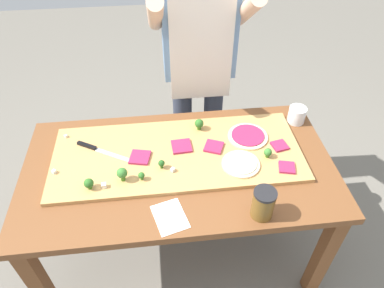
{
  "coord_description": "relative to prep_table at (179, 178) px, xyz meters",
  "views": [
    {
      "loc": [
        -0.07,
        -1.19,
        1.99
      ],
      "look_at": [
        0.08,
        0.11,
        0.78
      ],
      "focal_mm": 32.77,
      "sensor_mm": 36.0,
      "label": 1
    }
  ],
  "objects": [
    {
      "name": "ground_plane",
      "position": [
        0.0,
        0.0,
        -0.65
      ],
      "size": [
        8.0,
        8.0,
        0.0
      ],
      "primitive_type": "plane",
      "color": "#6B665B"
    },
    {
      "name": "prep_table",
      "position": [
        0.0,
        0.0,
        0.0
      ],
      "size": [
        1.52,
        0.82,
        0.75
      ],
      "color": "brown",
      "rests_on": "ground"
    },
    {
      "name": "cutting_board",
      "position": [
        0.0,
        0.06,
        0.11
      ],
      "size": [
        1.24,
        0.51,
        0.02
      ],
      "primitive_type": "cube",
      "color": "tan",
      "rests_on": "prep_table"
    },
    {
      "name": "chefs_knife",
      "position": [
        -0.4,
        0.13,
        0.13
      ],
      "size": [
        0.29,
        0.18,
        0.02
      ],
      "color": "#B7BABF",
      "rests_on": "cutting_board"
    },
    {
      "name": "pizza_whole_white_garlic",
      "position": [
        0.3,
        -0.06,
        0.13
      ],
      "size": [
        0.18,
        0.18,
        0.02
      ],
      "color": "beige",
      "rests_on": "cutting_board"
    },
    {
      "name": "pizza_whole_beet_magenta",
      "position": [
        0.37,
        0.14,
        0.13
      ],
      "size": [
        0.21,
        0.21,
        0.02
      ],
      "color": "beige",
      "rests_on": "cutting_board"
    },
    {
      "name": "pizza_slice_far_right",
      "position": [
        0.19,
        0.08,
        0.13
      ],
      "size": [
        0.12,
        0.12,
        0.01
      ],
      "primitive_type": "cube",
      "rotation": [
        0.0,
        0.0,
        -0.4
      ],
      "color": "#9E234C",
      "rests_on": "cutting_board"
    },
    {
      "name": "pizza_slice_center",
      "position": [
        -0.19,
        0.05,
        0.13
      ],
      "size": [
        0.11,
        0.11,
        0.01
      ],
      "primitive_type": "cube",
      "rotation": [
        0.0,
        0.0,
        -0.23
      ],
      "color": "#9E234C",
      "rests_on": "cutting_board"
    },
    {
      "name": "pizza_slice_near_left",
      "position": [
        0.02,
        0.1,
        0.13
      ],
      "size": [
        0.1,
        0.1,
        0.01
      ],
      "primitive_type": "cube",
      "rotation": [
        0.0,
        0.0,
        0.06
      ],
      "color": "#9E234C",
      "rests_on": "cutting_board"
    },
    {
      "name": "pizza_slice_near_right",
      "position": [
        0.51,
        -0.1,
        0.13
      ],
      "size": [
        0.09,
        0.09,
        0.01
      ],
      "primitive_type": "cube",
      "rotation": [
        0.0,
        0.0,
        -0.24
      ],
      "color": "#9E234C",
      "rests_on": "cutting_board"
    },
    {
      "name": "pizza_slice_far_left",
      "position": [
        0.52,
        0.05,
        0.13
      ],
      "size": [
        0.09,
        0.09,
        0.01
      ],
      "primitive_type": "cube",
      "rotation": [
        0.0,
        0.0,
        0.21
      ],
      "color": "#9E234C",
      "rests_on": "cutting_board"
    },
    {
      "name": "broccoli_floret_front_left",
      "position": [
        -0.18,
        -0.09,
        0.15
      ],
      "size": [
        0.03,
        0.03,
        0.04
      ],
      "color": "#366618",
      "rests_on": "cutting_board"
    },
    {
      "name": "broccoli_floret_back_right",
      "position": [
        0.44,
        -0.02,
        0.15
      ],
      "size": [
        0.04,
        0.04,
        0.05
      ],
      "color": "#3F7220",
      "rests_on": "cutting_board"
    },
    {
      "name": "broccoli_floret_back_mid",
      "position": [
        -0.26,
        -0.09,
        0.17
      ],
      "size": [
        0.05,
        0.05,
        0.07
      ],
      "color": "#3F7220",
      "rests_on": "cutting_board"
    },
    {
      "name": "broccoli_floret_center_right",
      "position": [
        -0.41,
        -0.12,
        0.16
      ],
      "size": [
        0.04,
        0.04,
        0.06
      ],
      "color": "#366618",
      "rests_on": "cutting_board"
    },
    {
      "name": "broccoli_floret_back_left",
      "position": [
        -0.08,
        -0.03,
        0.15
      ],
      "size": [
        0.03,
        0.03,
        0.05
      ],
      "color": "#2C5915",
      "rests_on": "cutting_board"
    },
    {
      "name": "broccoli_floret_front_mid",
      "position": [
        0.13,
        0.23,
        0.16
      ],
      "size": [
        0.05,
        0.05,
        0.06
      ],
      "color": "#366618",
      "rests_on": "cutting_board"
    },
    {
      "name": "cheese_crumble_a",
      "position": [
        -0.35,
        -0.12,
        0.13
      ],
      "size": [
        0.02,
        0.02,
        0.02
      ],
      "primitive_type": "cube",
      "rotation": [
        0.0,
        0.0,
        0.08
      ],
      "color": "white",
      "rests_on": "cutting_board"
    },
    {
      "name": "cheese_crumble_b",
      "position": [
        -0.03,
        -0.06,
        0.13
      ],
      "size": [
        0.03,
        0.03,
        0.02
      ],
      "primitive_type": "cube",
      "rotation": [
        0.0,
        0.0,
        0.7
      ],
      "color": "silver",
      "rests_on": "cutting_board"
    },
    {
      "name": "cheese_crumble_c",
      "position": [
        -0.57,
        0.25,
        0.13
      ],
      "size": [
        0.02,
        0.02,
        0.01
      ],
      "primitive_type": "cube",
      "rotation": [
        0.0,
        0.0,
        0.76
      ],
      "color": "silver",
      "rests_on": "cutting_board"
    },
    {
      "name": "cheese_crumble_d",
      "position": [
        -0.59,
        -0.01,
        0.13
      ],
      "size": [
        0.02,
        0.02,
        0.02
      ],
      "primitive_type": "cube",
      "rotation": [
        0.0,
        0.0,
        0.93
      ],
      "color": "white",
      "rests_on": "cutting_board"
    },
    {
      "name": "flour_cup",
      "position": [
        0.68,
        0.26,
        0.14
      ],
      "size": [
        0.1,
        0.1,
        0.09
      ],
      "color": "white",
      "rests_on": "prep_table"
    },
    {
      "name": "sauce_jar",
      "position": [
        0.33,
        -0.33,
        0.17
      ],
      "size": [
        0.1,
        0.1,
        0.15
      ],
      "color": "brown",
      "rests_on": "prep_table"
    },
    {
      "name": "recipe_note",
      "position": [
        -0.06,
        -0.3,
        0.1
      ],
      "size": [
        0.17,
        0.19,
        0.0
      ],
      "primitive_type": "cube",
      "rotation": [
        0.0,
        0.0,
        0.27
      ],
      "color": "white",
      "rests_on": "prep_table"
    },
    {
      "name": "cook_center",
      "position": [
        0.17,
        0.6,
        0.35
      ],
      "size": [
        0.54,
        0.39,
        1.67
      ],
      "color": "#333847",
      "rests_on": "ground"
    }
  ]
}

